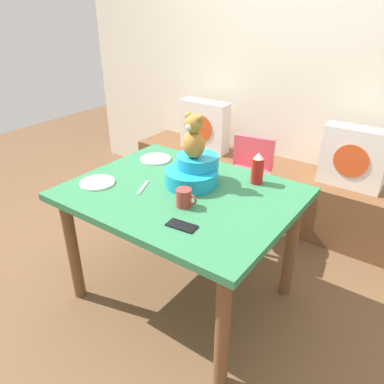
{
  "coord_description": "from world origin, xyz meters",
  "views": [
    {
      "loc": [
        1.12,
        -1.45,
        1.68
      ],
      "look_at": [
        0.0,
        0.1,
        0.69
      ],
      "focal_mm": 34.89,
      "sensor_mm": 36.0,
      "label": 1
    }
  ],
  "objects_px": {
    "dinner_plate_near": "(156,159)",
    "infant_seat_teal": "(194,172)",
    "book_stack": "(254,157)",
    "teddy_bear": "(194,137)",
    "dining_table": "(182,207)",
    "ketchup_bottle": "(258,169)",
    "cell_phone": "(182,226)",
    "dinner_plate_far": "(97,183)",
    "coffee_mug": "(184,198)",
    "pillow_floral_right": "(354,158)",
    "highchair": "(247,177)",
    "pillow_floral_left": "(205,126)"
  },
  "relations": [
    {
      "from": "dinner_plate_near",
      "to": "infant_seat_teal",
      "type": "bearing_deg",
      "value": -18.91
    },
    {
      "from": "book_stack",
      "to": "teddy_bear",
      "type": "relative_size",
      "value": 0.8
    },
    {
      "from": "dining_table",
      "to": "teddy_bear",
      "type": "distance_m",
      "value": 0.4
    },
    {
      "from": "ketchup_bottle",
      "to": "cell_phone",
      "type": "relative_size",
      "value": 1.28
    },
    {
      "from": "ketchup_bottle",
      "to": "dinner_plate_far",
      "type": "height_order",
      "value": "ketchup_bottle"
    },
    {
      "from": "teddy_bear",
      "to": "book_stack",
      "type": "bearing_deg",
      "value": 98.96
    },
    {
      "from": "teddy_bear",
      "to": "coffee_mug",
      "type": "height_order",
      "value": "teddy_bear"
    },
    {
      "from": "infant_seat_teal",
      "to": "cell_phone",
      "type": "distance_m",
      "value": 0.46
    },
    {
      "from": "pillow_floral_right",
      "to": "infant_seat_teal",
      "type": "bearing_deg",
      "value": -119.08
    },
    {
      "from": "ketchup_bottle",
      "to": "dinner_plate_far",
      "type": "xyz_separation_m",
      "value": [
        -0.74,
        -0.54,
        -0.08
      ]
    },
    {
      "from": "book_stack",
      "to": "dining_table",
      "type": "height_order",
      "value": "dining_table"
    },
    {
      "from": "ketchup_bottle",
      "to": "dinner_plate_far",
      "type": "relative_size",
      "value": 0.92
    },
    {
      "from": "dinner_plate_near",
      "to": "ketchup_bottle",
      "type": "bearing_deg",
      "value": 6.31
    },
    {
      "from": "pillow_floral_right",
      "to": "coffee_mug",
      "type": "height_order",
      "value": "pillow_floral_right"
    },
    {
      "from": "book_stack",
      "to": "coffee_mug",
      "type": "height_order",
      "value": "coffee_mug"
    },
    {
      "from": "ketchup_bottle",
      "to": "cell_phone",
      "type": "xyz_separation_m",
      "value": [
        -0.07,
        -0.62,
        -0.08
      ]
    },
    {
      "from": "highchair",
      "to": "cell_phone",
      "type": "height_order",
      "value": "highchair"
    },
    {
      "from": "pillow_floral_left",
      "to": "coffee_mug",
      "type": "distance_m",
      "value": 1.55
    },
    {
      "from": "teddy_bear",
      "to": "ketchup_bottle",
      "type": "relative_size",
      "value": 1.35
    },
    {
      "from": "pillow_floral_left",
      "to": "dinner_plate_near",
      "type": "bearing_deg",
      "value": -75.12
    },
    {
      "from": "highchair",
      "to": "book_stack",
      "type": "bearing_deg",
      "value": 110.9
    },
    {
      "from": "infant_seat_teal",
      "to": "teddy_bear",
      "type": "relative_size",
      "value": 1.32
    },
    {
      "from": "book_stack",
      "to": "highchair",
      "type": "relative_size",
      "value": 0.25
    },
    {
      "from": "infant_seat_teal",
      "to": "coffee_mug",
      "type": "bearing_deg",
      "value": -65.04
    },
    {
      "from": "dining_table",
      "to": "dinner_plate_near",
      "type": "relative_size",
      "value": 6.15
    },
    {
      "from": "pillow_floral_right",
      "to": "ketchup_bottle",
      "type": "xyz_separation_m",
      "value": [
        -0.32,
        -0.88,
        0.15
      ]
    },
    {
      "from": "pillow_floral_right",
      "to": "dining_table",
      "type": "bearing_deg",
      "value": -116.82
    },
    {
      "from": "dining_table",
      "to": "ketchup_bottle",
      "type": "bearing_deg",
      "value": 48.93
    },
    {
      "from": "dinner_plate_far",
      "to": "cell_phone",
      "type": "xyz_separation_m",
      "value": [
        0.67,
        -0.08,
        -0.0
      ]
    },
    {
      "from": "teddy_bear",
      "to": "dinner_plate_near",
      "type": "bearing_deg",
      "value": 161.02
    },
    {
      "from": "highchair",
      "to": "infant_seat_teal",
      "type": "distance_m",
      "value": 0.74
    },
    {
      "from": "dinner_plate_far",
      "to": "cell_phone",
      "type": "distance_m",
      "value": 0.67
    },
    {
      "from": "highchair",
      "to": "dinner_plate_far",
      "type": "bearing_deg",
      "value": -113.61
    },
    {
      "from": "pillow_floral_right",
      "to": "infant_seat_teal",
      "type": "distance_m",
      "value": 1.26
    },
    {
      "from": "pillow_floral_left",
      "to": "dinner_plate_far",
      "type": "relative_size",
      "value": 2.2
    },
    {
      "from": "book_stack",
      "to": "dining_table",
      "type": "relative_size",
      "value": 0.16
    },
    {
      "from": "pillow_floral_right",
      "to": "highchair",
      "type": "bearing_deg",
      "value": -146.14
    },
    {
      "from": "coffee_mug",
      "to": "cell_phone",
      "type": "bearing_deg",
      "value": -56.73
    },
    {
      "from": "pillow_floral_left",
      "to": "pillow_floral_right",
      "type": "xyz_separation_m",
      "value": [
        1.27,
        0.0,
        0.0
      ]
    },
    {
      "from": "ketchup_bottle",
      "to": "coffee_mug",
      "type": "height_order",
      "value": "ketchup_bottle"
    },
    {
      "from": "pillow_floral_left",
      "to": "book_stack",
      "type": "distance_m",
      "value": 0.52
    },
    {
      "from": "pillow_floral_left",
      "to": "ketchup_bottle",
      "type": "distance_m",
      "value": 1.3
    },
    {
      "from": "infant_seat_teal",
      "to": "ketchup_bottle",
      "type": "xyz_separation_m",
      "value": [
        0.29,
        0.22,
        0.02
      ]
    },
    {
      "from": "teddy_bear",
      "to": "pillow_floral_left",
      "type": "bearing_deg",
      "value": 121.18
    },
    {
      "from": "ketchup_bottle",
      "to": "coffee_mug",
      "type": "relative_size",
      "value": 1.54
    },
    {
      "from": "dining_table",
      "to": "dinner_plate_far",
      "type": "height_order",
      "value": "dinner_plate_far"
    },
    {
      "from": "pillow_floral_right",
      "to": "dining_table",
      "type": "relative_size",
      "value": 0.36
    },
    {
      "from": "pillow_floral_right",
      "to": "dining_table",
      "type": "xyz_separation_m",
      "value": [
        -0.61,
        -1.21,
        -0.04
      ]
    },
    {
      "from": "book_stack",
      "to": "dining_table",
      "type": "distance_m",
      "value": 1.25
    },
    {
      "from": "pillow_floral_right",
      "to": "cell_phone",
      "type": "bearing_deg",
      "value": -104.61
    }
  ]
}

